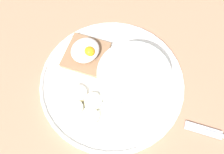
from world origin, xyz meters
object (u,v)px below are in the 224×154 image
(toast_slice, at_px, (86,55))
(banana_slice_back, at_px, (91,117))
(banana_slice_left, at_px, (92,101))
(poached_egg, at_px, (86,50))
(knife, at_px, (219,135))
(oatmeal_bowl, at_px, (133,80))
(banana_slice_front, at_px, (78,94))
(banana_slice_right, at_px, (76,108))

(toast_slice, distance_m, banana_slice_back, 0.14)
(banana_slice_left, bearing_deg, poached_egg, -133.09)
(banana_slice_back, distance_m, knife, 0.24)
(oatmeal_bowl, bearing_deg, banana_slice_front, -41.47)
(banana_slice_left, relative_size, banana_slice_back, 0.99)
(oatmeal_bowl, relative_size, banana_slice_left, 3.24)
(poached_egg, height_order, banana_slice_back, poached_egg)
(banana_slice_front, distance_m, knife, 0.28)
(oatmeal_bowl, distance_m, banana_slice_front, 0.11)
(banana_slice_right, bearing_deg, poached_egg, -149.14)
(oatmeal_bowl, relative_size, poached_egg, 2.22)
(poached_egg, relative_size, banana_slice_left, 1.46)
(toast_slice, relative_size, banana_slice_left, 2.61)
(poached_egg, relative_size, banana_slice_front, 1.25)
(banana_slice_left, bearing_deg, toast_slice, -132.57)
(oatmeal_bowl, height_order, banana_slice_front, oatmeal_bowl)
(oatmeal_bowl, bearing_deg, banana_slice_back, -11.86)
(toast_slice, xyz_separation_m, poached_egg, (0.00, 0.00, 0.02))
(oatmeal_bowl, distance_m, banana_slice_right, 0.12)
(knife, bearing_deg, oatmeal_bowl, -82.70)
(banana_slice_left, xyz_separation_m, banana_slice_right, (0.03, -0.02, -0.00))
(banana_slice_back, relative_size, knife, 0.35)
(poached_egg, bearing_deg, banana_slice_right, 30.86)
(banana_slice_back, bearing_deg, knife, 121.04)
(banana_slice_front, xyz_separation_m, knife, (-0.10, 0.26, -0.01))
(banana_slice_left, xyz_separation_m, knife, (-0.10, 0.22, -0.01))
(banana_slice_back, height_order, knife, banana_slice_back)
(oatmeal_bowl, distance_m, knife, 0.19)
(banana_slice_front, height_order, knife, banana_slice_front)
(banana_slice_back, xyz_separation_m, knife, (-0.12, 0.21, -0.01))
(banana_slice_front, relative_size, banana_slice_left, 1.17)
(banana_slice_front, height_order, banana_slice_left, banana_slice_left)
(knife, bearing_deg, banana_slice_left, -66.24)
(banana_slice_front, bearing_deg, knife, 112.23)
(banana_slice_back, relative_size, banana_slice_right, 1.01)
(poached_egg, bearing_deg, banana_slice_front, 30.10)
(banana_slice_left, height_order, banana_slice_back, banana_slice_left)
(oatmeal_bowl, height_order, banana_slice_left, oatmeal_bowl)
(banana_slice_left, height_order, knife, banana_slice_left)
(banana_slice_back, bearing_deg, poached_egg, -135.24)
(poached_egg, distance_m, banana_slice_right, 0.12)
(banana_slice_front, relative_size, knife, 0.40)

